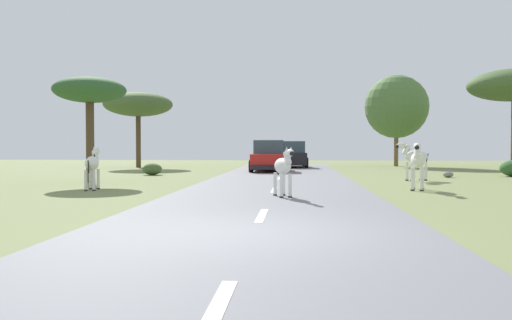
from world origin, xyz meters
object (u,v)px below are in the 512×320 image
(tree_2, at_px, (138,105))
(zebra_2, at_px, (93,164))
(bush_0, at_px, (152,169))
(rock_0, at_px, (151,168))
(car_0, at_px, (292,155))
(zebra_0, at_px, (283,167))
(zebra_3, at_px, (418,161))
(tree_0, at_px, (396,107))
(tree_4, at_px, (90,92))
(car_1, at_px, (269,157))
(rock_1, at_px, (448,174))
(zebra_1, at_px, (415,157))

(tree_2, bearing_deg, zebra_2, -77.10)
(bush_0, relative_size, rock_0, 1.12)
(car_0, bearing_deg, zebra_0, -93.24)
(zebra_2, distance_m, zebra_3, 10.73)
(car_0, xyz_separation_m, tree_0, (7.60, 3.48, 3.48))
(zebra_2, height_order, tree_4, tree_4)
(zebra_3, relative_size, car_0, 0.38)
(zebra_2, relative_size, car_0, 0.35)
(car_1, distance_m, tree_0, 13.14)
(zebra_0, bearing_deg, tree_0, -125.92)
(car_1, bearing_deg, tree_2, -31.27)
(car_1, relative_size, bush_0, 4.42)
(car_0, bearing_deg, rock_1, -56.70)
(zebra_0, height_order, bush_0, zebra_0)
(zebra_2, bearing_deg, zebra_0, -30.27)
(tree_0, distance_m, bush_0, 19.66)
(car_0, bearing_deg, zebra_2, -112.87)
(car_0, height_order, rock_0, car_0)
(zebra_2, relative_size, tree_0, 0.23)
(zebra_0, height_order, zebra_3, zebra_3)
(zebra_2, xyz_separation_m, bush_0, (-0.50, 8.76, -0.57))
(zebra_1, relative_size, tree_4, 0.39)
(tree_2, bearing_deg, tree_4, -79.96)
(zebra_1, xyz_separation_m, rock_0, (-12.95, 5.78, -0.75))
(rock_1, bearing_deg, tree_0, 88.95)
(zebra_3, height_order, car_0, car_0)
(car_1, height_order, bush_0, car_1)
(zebra_1, height_order, rock_0, zebra_1)
(tree_0, relative_size, rock_1, 14.07)
(tree_2, height_order, bush_0, tree_2)
(zebra_0, distance_m, tree_0, 25.17)
(zebra_0, xyz_separation_m, car_0, (0.08, 20.24, -0.03))
(zebra_1, height_order, bush_0, zebra_1)
(car_1, xyz_separation_m, tree_0, (8.81, 9.10, 3.48))
(tree_2, bearing_deg, rock_1, -29.55)
(tree_4, bearing_deg, rock_1, 15.49)
(rock_0, relative_size, rock_1, 1.87)
(rock_1, bearing_deg, zebra_3, -113.27)
(zebra_1, relative_size, car_1, 0.38)
(car_0, relative_size, car_1, 1.02)
(zebra_0, height_order, rock_0, zebra_0)
(zebra_0, xyz_separation_m, zebra_3, (4.33, 3.03, 0.09))
(zebra_3, xyz_separation_m, rock_0, (-11.95, 10.51, -0.73))
(car_1, height_order, rock_1, car_1)
(zebra_2, distance_m, bush_0, 8.79)
(zebra_2, xyz_separation_m, tree_0, (14.05, 21.36, 3.47))
(tree_4, height_order, bush_0, tree_4)
(bush_0, height_order, rock_0, bush_0)
(zebra_2, bearing_deg, rock_0, 86.47)
(rock_1, bearing_deg, zebra_0, -125.97)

